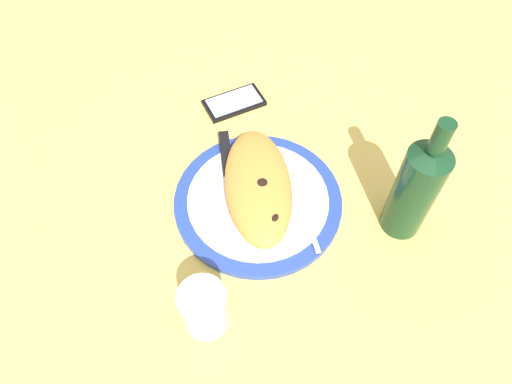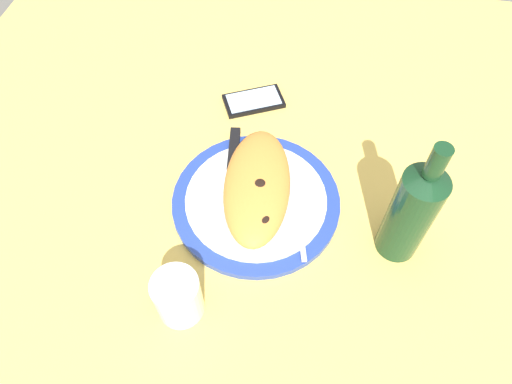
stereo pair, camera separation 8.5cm
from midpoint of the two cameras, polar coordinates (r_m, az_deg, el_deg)
ground_plane at (r=89.09cm, az=-2.72°, el=-2.09°), size 150.00×150.00×3.00cm
plate at (r=87.14cm, az=-2.78°, el=-1.28°), size 31.23×31.23×1.71cm
calzone at (r=84.86cm, az=-3.03°, el=0.60°), size 27.12×14.75×5.22cm
fork at (r=85.59cm, az=2.45°, el=-1.51°), size 17.59×5.75×0.40cm
knife at (r=90.79cm, az=-6.41°, el=3.15°), size 23.19×5.01×1.20cm
smartphone at (r=104.05cm, az=-5.26°, el=10.64°), size 11.73×14.43×1.16cm
water_glass at (r=75.24cm, az=-9.91°, el=-14.17°), size 7.46×7.46×9.22cm
wine_bottle at (r=79.27cm, az=15.79°, el=0.20°), size 7.20×7.20×26.46cm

